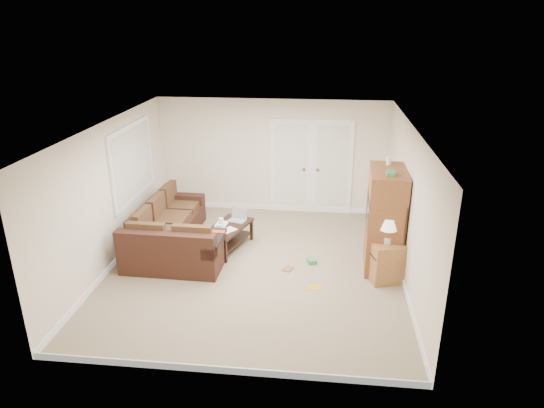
# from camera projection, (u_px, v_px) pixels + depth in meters

# --- Properties ---
(floor) EXTENTS (5.50, 5.50, 0.00)m
(floor) POSITION_uv_depth(u_px,v_px,m) (255.00, 267.00, 8.51)
(floor) COLOR gray
(floor) RESTS_ON ground
(ceiling) EXTENTS (5.00, 5.50, 0.02)m
(ceiling) POSITION_uv_depth(u_px,v_px,m) (253.00, 126.00, 7.61)
(ceiling) COLOR white
(ceiling) RESTS_ON wall_back
(wall_left) EXTENTS (0.02, 5.50, 2.50)m
(wall_left) POSITION_uv_depth(u_px,v_px,m) (110.00, 195.00, 8.31)
(wall_left) COLOR silver
(wall_left) RESTS_ON floor
(wall_right) EXTENTS (0.02, 5.50, 2.50)m
(wall_right) POSITION_uv_depth(u_px,v_px,m) (408.00, 206.00, 7.81)
(wall_right) COLOR silver
(wall_right) RESTS_ON floor
(wall_back) EXTENTS (5.00, 0.02, 2.50)m
(wall_back) POSITION_uv_depth(u_px,v_px,m) (272.00, 156.00, 10.61)
(wall_back) COLOR silver
(wall_back) RESTS_ON floor
(wall_front) EXTENTS (5.00, 0.02, 2.50)m
(wall_front) POSITION_uv_depth(u_px,v_px,m) (220.00, 286.00, 5.51)
(wall_front) COLOR silver
(wall_front) RESTS_ON floor
(baseboards) EXTENTS (5.00, 5.50, 0.10)m
(baseboards) POSITION_uv_depth(u_px,v_px,m) (255.00, 264.00, 8.49)
(baseboards) COLOR silver
(baseboards) RESTS_ON floor
(french_doors) EXTENTS (1.80, 0.05, 2.13)m
(french_doors) POSITION_uv_depth(u_px,v_px,m) (311.00, 167.00, 10.57)
(french_doors) COLOR silver
(french_doors) RESTS_ON floor
(window_left) EXTENTS (0.05, 1.92, 1.42)m
(window_left) POSITION_uv_depth(u_px,v_px,m) (132.00, 162.00, 9.13)
(window_left) COLOR silver
(window_left) RESTS_ON wall_left
(sectional_sofa) EXTENTS (1.76, 2.64, 0.80)m
(sectional_sofa) POSITION_uv_depth(u_px,v_px,m) (171.00, 236.00, 8.97)
(sectional_sofa) COLOR #3B2016
(sectional_sofa) RESTS_ON floor
(coffee_table) EXTENTS (0.88, 1.24, 0.76)m
(coffee_table) POSITION_uv_depth(u_px,v_px,m) (228.00, 236.00, 9.12)
(coffee_table) COLOR black
(coffee_table) RESTS_ON floor
(tv_armoire) EXTENTS (0.66, 1.13, 1.89)m
(tv_armoire) POSITION_uv_depth(u_px,v_px,m) (385.00, 219.00, 8.26)
(tv_armoire) COLOR brown
(tv_armoire) RESTS_ON floor
(side_cabinet) EXTENTS (0.64, 0.64, 1.10)m
(side_cabinet) POSITION_uv_depth(u_px,v_px,m) (385.00, 258.00, 7.98)
(side_cabinet) COLOR #9F6B3A
(side_cabinet) RESTS_ON floor
(space_heater) EXTENTS (0.12, 0.11, 0.26)m
(space_heater) POSITION_uv_depth(u_px,v_px,m) (372.00, 214.00, 10.46)
(space_heater) COLOR white
(space_heater) RESTS_ON floor
(floor_magazine) EXTENTS (0.29, 0.25, 0.01)m
(floor_magazine) POSITION_uv_depth(u_px,v_px,m) (315.00, 287.00, 7.87)
(floor_magazine) COLOR #C38922
(floor_magazine) RESTS_ON floor
(floor_greenbox) EXTENTS (0.19, 0.22, 0.08)m
(floor_greenbox) POSITION_uv_depth(u_px,v_px,m) (312.00, 261.00, 8.64)
(floor_greenbox) COLOR #3D874D
(floor_greenbox) RESTS_ON floor
(floor_book) EXTENTS (0.22, 0.24, 0.02)m
(floor_book) POSITION_uv_depth(u_px,v_px,m) (284.00, 268.00, 8.46)
(floor_book) COLOR brown
(floor_book) RESTS_ON floor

